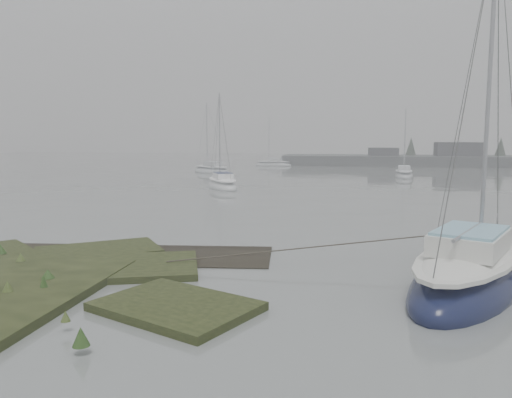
% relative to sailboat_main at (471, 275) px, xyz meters
% --- Properties ---
extents(ground, '(160.00, 160.00, 0.00)m').
position_rel_sailboat_main_xyz_m(ground, '(-7.70, 27.41, -0.33)').
color(ground, slate).
rests_on(ground, ground).
extents(far_shoreline, '(60.00, 8.00, 4.15)m').
position_rel_sailboat_main_xyz_m(far_shoreline, '(19.14, 59.31, 0.52)').
color(far_shoreline, '#4C4F51').
rests_on(far_shoreline, ground).
extents(sailboat_main, '(5.46, 7.75, 10.49)m').
position_rel_sailboat_main_xyz_m(sailboat_main, '(0.00, 0.00, 0.00)').
color(sailboat_main, '#111633').
rests_on(sailboat_main, ground).
extents(sailboat_white, '(4.29, 5.93, 8.06)m').
position_rel_sailboat_main_xyz_m(sailboat_white, '(-12.72, 24.40, -0.08)').
color(sailboat_white, silver).
rests_on(sailboat_white, ground).
extents(sailboat_far_a, '(5.87, 5.24, 8.39)m').
position_rel_sailboat_main_xyz_m(sailboat_far_a, '(-17.76, 40.22, -0.07)').
color(sailboat_far_a, silver).
rests_on(sailboat_far_a, ground).
extents(sailboat_far_b, '(2.10, 5.37, 7.42)m').
position_rel_sailboat_main_xyz_m(sailboat_far_b, '(2.77, 38.05, -0.10)').
color(sailboat_far_b, '#AEB3B9').
rests_on(sailboat_far_b, ground).
extents(sailboat_far_c, '(5.28, 2.37, 7.19)m').
position_rel_sailboat_main_xyz_m(sailboat_far_c, '(-12.75, 54.89, -0.10)').
color(sailboat_far_c, '#AAB0B4').
rests_on(sailboat_far_c, ground).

